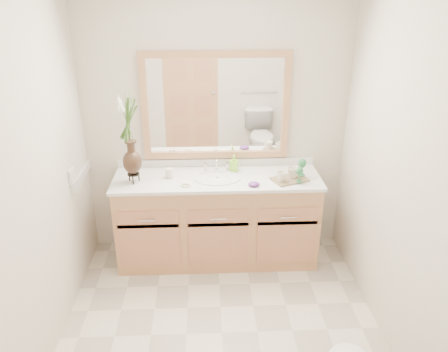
{
  "coord_description": "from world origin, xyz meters",
  "views": [
    {
      "loc": [
        -0.1,
        -2.53,
        2.4
      ],
      "look_at": [
        0.04,
        0.65,
        1.0
      ],
      "focal_mm": 35.0,
      "sensor_mm": 36.0,
      "label": 1
    }
  ],
  "objects_px": {
    "tumbler": "(169,173)",
    "flower_vase": "(129,123)",
    "tray": "(289,179)",
    "soap_bottle": "(234,164)"
  },
  "relations": [
    {
      "from": "flower_vase",
      "to": "soap_bottle",
      "type": "relative_size",
      "value": 5.52
    },
    {
      "from": "tumbler",
      "to": "tray",
      "type": "bearing_deg",
      "value": -5.54
    },
    {
      "from": "tumbler",
      "to": "tray",
      "type": "relative_size",
      "value": 0.29
    },
    {
      "from": "tumbler",
      "to": "flower_vase",
      "type": "bearing_deg",
      "value": -165.25
    },
    {
      "from": "soap_bottle",
      "to": "tray",
      "type": "relative_size",
      "value": 0.47
    },
    {
      "from": "flower_vase",
      "to": "soap_bottle",
      "type": "height_order",
      "value": "flower_vase"
    },
    {
      "from": "tray",
      "to": "tumbler",
      "type": "bearing_deg",
      "value": 152.3
    },
    {
      "from": "tumbler",
      "to": "tray",
      "type": "xyz_separation_m",
      "value": [
        1.05,
        -0.1,
        -0.04
      ]
    },
    {
      "from": "tumbler",
      "to": "soap_bottle",
      "type": "xyz_separation_m",
      "value": [
        0.58,
        0.12,
        0.03
      ]
    },
    {
      "from": "soap_bottle",
      "to": "tray",
      "type": "height_order",
      "value": "soap_bottle"
    }
  ]
}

